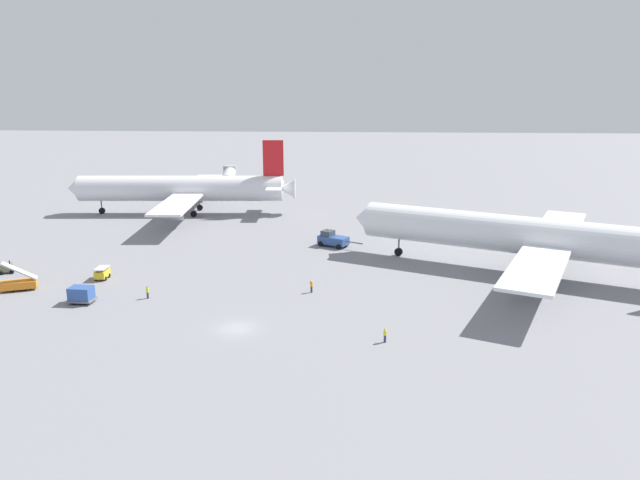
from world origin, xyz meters
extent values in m
plane|color=gray|center=(0.00, 0.00, 0.00)|extent=(600.00, 600.00, 0.00)
cylinder|color=silver|center=(-24.57, 62.18, 5.56)|extent=(44.01, 8.35, 5.47)
cone|color=silver|center=(-47.60, 60.65, 5.56)|extent=(3.13, 5.21, 5.03)
cone|color=silver|center=(-1.75, 63.69, 5.56)|extent=(3.88, 4.61, 4.38)
cube|color=silver|center=(-22.39, 62.32, 4.74)|extent=(9.63, 49.31, 0.44)
cube|color=silver|center=(-4.25, 63.53, 6.11)|extent=(4.05, 13.18, 0.28)
cube|color=red|center=(-4.54, 63.51, 12.09)|extent=(4.41, 0.65, 7.58)
cylinder|color=#999EA3|center=(-24.30, 75.95, 2.94)|extent=(4.36, 2.87, 2.60)
cylinder|color=#999EA3|center=(-22.48, 48.57, 2.94)|extent=(4.36, 2.87, 2.60)
cylinder|color=slate|center=(-21.17, 59.00, 1.87)|extent=(0.28, 0.28, 2.45)
cylinder|color=black|center=(-21.17, 59.00, 0.65)|extent=(1.33, 0.63, 1.30)
cylinder|color=slate|center=(-21.62, 65.78, 1.87)|extent=(0.28, 0.28, 2.45)
cylinder|color=black|center=(-21.62, 65.78, 0.65)|extent=(1.33, 0.63, 1.30)
cylinder|color=slate|center=(-42.03, 61.02, 1.87)|extent=(0.28, 0.28, 2.45)
cylinder|color=black|center=(-42.03, 61.02, 0.65)|extent=(1.33, 0.63, 1.30)
cylinder|color=white|center=(39.25, 23.55, 5.67)|extent=(49.25, 25.57, 5.61)
cone|color=white|center=(14.64, 34.24, 5.67)|extent=(4.62, 5.85, 5.16)
cube|color=white|center=(41.60, 22.53, 4.83)|extent=(25.07, 46.74, 0.44)
cylinder|color=#999EA3|center=(46.06, 35.30, 3.03)|extent=(4.89, 4.06, 2.60)
cylinder|color=#999EA3|center=(35.31, 10.55, 3.03)|extent=(4.89, 4.06, 2.60)
cylinder|color=slate|center=(41.16, 19.01, 1.90)|extent=(0.28, 0.28, 2.49)
cylinder|color=black|center=(41.16, 19.01, 0.65)|extent=(1.41, 1.02, 1.30)
cylinder|color=slate|center=(43.87, 25.25, 1.90)|extent=(0.28, 0.28, 2.49)
cylinder|color=black|center=(43.87, 25.25, 0.65)|extent=(1.41, 1.02, 1.30)
cylinder|color=slate|center=(20.45, 31.72, 1.90)|extent=(0.28, 0.28, 2.49)
cylinder|color=black|center=(20.45, 31.72, 0.65)|extent=(1.41, 1.02, 1.30)
cube|color=#2D4C8C|center=(9.52, 36.94, 1.12)|extent=(5.69, 4.67, 1.34)
cube|color=#333D47|center=(8.53, 37.48, 2.24)|extent=(2.58, 2.65, 0.90)
cylinder|color=#4C4C51|center=(13.15, 34.92, 1.25)|extent=(2.90, 1.73, 0.20)
sphere|color=orange|center=(8.53, 37.48, 2.87)|extent=(0.24, 0.24, 0.24)
cylinder|color=black|center=(7.30, 36.73, 0.45)|extent=(0.93, 0.70, 0.90)
cylinder|color=black|center=(8.51, 38.93, 0.45)|extent=(0.93, 0.70, 0.90)
cylinder|color=black|center=(10.52, 34.95, 0.45)|extent=(0.93, 0.70, 0.90)
cylinder|color=black|center=(11.73, 37.14, 0.45)|extent=(0.93, 0.70, 0.90)
cube|color=#666B4C|center=(-38.41, 18.44, 0.85)|extent=(2.14, 1.86, 1.10)
cylinder|color=black|center=(-37.92, 18.67, 1.65)|extent=(0.16, 0.16, 0.50)
cylinder|color=black|center=(-38.78, 17.48, 0.30)|extent=(0.63, 0.44, 0.60)
cylinder|color=black|center=(-39.39, 18.74, 0.30)|extent=(0.63, 0.44, 0.60)
cylinder|color=black|center=(-37.43, 18.13, 0.30)|extent=(0.63, 0.44, 0.60)
cylinder|color=black|center=(-38.04, 19.39, 0.30)|extent=(0.63, 0.44, 0.60)
cube|color=gold|center=(-23.02, 16.71, 0.80)|extent=(1.61, 2.66, 1.00)
cube|color=#B2B2B7|center=(-23.02, 16.71, 1.65)|extent=(1.69, 2.80, 0.12)
cylinder|color=black|center=(-22.29, 15.99, 0.30)|extent=(0.23, 0.61, 0.60)
cylinder|color=black|center=(-23.68, 15.93, 0.30)|extent=(0.23, 0.61, 0.60)
cylinder|color=black|center=(-22.35, 17.49, 0.30)|extent=(0.23, 0.61, 0.60)
cylinder|color=black|center=(-23.75, 17.43, 0.30)|extent=(0.23, 0.61, 0.60)
cube|color=orange|center=(-32.37, 11.28, 0.80)|extent=(4.92, 3.57, 1.00)
cube|color=silver|center=(-32.09, 11.40, 2.70)|extent=(4.39, 2.89, 2.71)
cylinder|color=black|center=(-32.79, 10.35, 0.30)|extent=(0.63, 0.41, 0.60)
cylinder|color=black|center=(-33.33, 11.64, 0.30)|extent=(0.63, 0.41, 0.60)
cylinder|color=black|center=(-31.41, 10.92, 0.30)|extent=(0.63, 0.41, 0.60)
cylinder|color=black|center=(-31.94, 12.22, 0.30)|extent=(0.63, 0.41, 0.60)
cube|color=slate|center=(-21.58, 6.96, 0.43)|extent=(3.30, 2.35, 0.25)
cube|color=#2D5199|center=(-21.58, 6.96, 1.35)|extent=(2.89, 2.13, 1.60)
cylinder|color=black|center=(-22.36, 6.30, 0.30)|extent=(0.61, 0.23, 0.60)
cylinder|color=black|center=(-22.29, 7.69, 0.30)|extent=(0.61, 0.23, 0.60)
cylinder|color=black|center=(-20.86, 6.23, 0.30)|extent=(0.61, 0.23, 0.60)
cylinder|color=black|center=(-20.79, 7.62, 0.30)|extent=(0.61, 0.23, 0.60)
cylinder|color=#2D3351|center=(-13.69, 9.16, 0.42)|extent=(0.28, 0.28, 0.83)
cylinder|color=#D1E02D|center=(-13.69, 9.16, 1.13)|extent=(0.36, 0.36, 0.59)
sphere|color=#9E704C|center=(-13.69, 9.16, 1.54)|extent=(0.23, 0.23, 0.23)
cylinder|color=#2D3351|center=(7.59, 12.85, 0.44)|extent=(0.28, 0.28, 0.87)
cylinder|color=orange|center=(7.59, 12.85, 1.18)|extent=(0.36, 0.36, 0.62)
sphere|color=beige|center=(7.59, 12.85, 1.61)|extent=(0.24, 0.24, 0.24)
cylinder|color=#F24C19|center=(7.39, 13.07, 1.31)|extent=(0.05, 0.05, 0.40)
cylinder|color=#2D3351|center=(16.84, -2.75, 0.41)|extent=(0.28, 0.28, 0.82)
cylinder|color=#D1E02D|center=(16.84, -2.75, 1.12)|extent=(0.36, 0.36, 0.58)
sphere|color=tan|center=(16.84, -2.75, 1.52)|extent=(0.22, 0.22, 0.22)
cylinder|color=#F24C19|center=(16.77, -2.46, 1.23)|extent=(0.05, 0.05, 0.40)
cylinder|color=#B7B7BC|center=(-20.12, 89.66, 4.12)|extent=(5.72, 17.04, 3.20)
cylinder|color=#99999E|center=(-21.40, 97.94, 4.12)|extent=(3.84, 3.84, 3.52)
cylinder|color=#595960|center=(-21.24, 96.95, 2.06)|extent=(0.70, 0.70, 4.12)
camera|label=1|loc=(13.68, -63.29, 27.10)|focal=33.57mm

